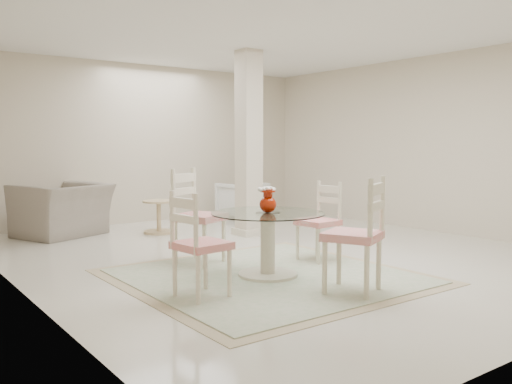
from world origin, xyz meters
TOP-DOWN VIEW (x-y plane):
  - ground at (0.00, 0.00)m, footprint 7.00×7.00m
  - room_shell at (0.00, 0.00)m, footprint 6.02×7.02m
  - column at (0.50, 1.30)m, footprint 0.30×0.30m
  - area_rug at (-0.86, -0.92)m, footprint 2.78×2.78m
  - dining_table at (-0.86, -0.92)m, footprint 1.14×1.14m
  - red_vase at (-0.86, -0.91)m, footprint 0.20×0.17m
  - dining_chair_east at (0.12, -0.66)m, footprint 0.43×0.43m
  - dining_chair_north at (-1.14, 0.07)m, footprint 0.63×0.63m
  - dining_chair_west at (-1.84, -1.17)m, footprint 0.46×0.46m
  - dining_chair_south at (-0.58, -1.90)m, footprint 0.62×0.62m
  - recliner_taupe at (-1.75, 2.84)m, footprint 1.48×1.41m
  - armchair_white at (1.43, 2.80)m, footprint 0.80×0.82m
  - side_table at (-0.51, 2.23)m, footprint 0.48×0.48m

SIDE VIEW (x-z plane):
  - ground at x=0.00m, z-range 0.00..0.00m
  - area_rug at x=-0.86m, z-range 0.00..0.02m
  - side_table at x=-0.51m, z-range -0.02..0.48m
  - armchair_white at x=1.43m, z-range 0.00..0.67m
  - dining_table at x=-0.86m, z-range 0.01..0.66m
  - recliner_taupe at x=-1.75m, z-range 0.00..0.76m
  - dining_chair_east at x=0.12m, z-range 0.03..1.03m
  - dining_chair_west at x=-1.84m, z-range 0.03..1.06m
  - dining_chair_south at x=-0.58m, z-range 0.03..1.19m
  - dining_chair_north at x=-1.14m, z-range 0.03..1.21m
  - red_vase at x=-0.86m, z-range 0.65..0.91m
  - column at x=0.50m, z-range 0.00..2.70m
  - room_shell at x=0.00m, z-range 0.50..3.21m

